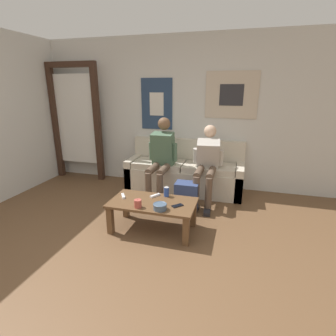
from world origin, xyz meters
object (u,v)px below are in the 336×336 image
object	(u,v)px
coffee_table	(153,207)
pillar_candle	(138,204)
person_seated_adult	(161,156)
ceramic_bowl	(160,206)
couch	(185,174)
game_controller_near_right	(155,196)
cell_phone	(177,206)
game_controller_near_left	(123,196)
person_seated_teen	(207,161)
backpack	(187,197)
drink_can_blue	(166,192)

from	to	relation	value
coffee_table	pillar_candle	xyz separation A→B (m)	(-0.11, -0.20, 0.12)
person_seated_adult	ceramic_bowl	distance (m)	1.31
pillar_candle	couch	bearing A→B (deg)	82.70
coffee_table	game_controller_near_right	distance (m)	0.18
ceramic_bowl	cell_phone	xyz separation A→B (m)	(0.17, 0.14, -0.04)
game_controller_near_left	couch	bearing A→B (deg)	69.91
couch	game_controller_near_right	size ratio (longest dim) A/B	13.86
cell_phone	ceramic_bowl	bearing A→B (deg)	-139.81
couch	person_seated_teen	distance (m)	0.63
pillar_candle	game_controller_near_left	world-z (taller)	pillar_candle
backpack	drink_can_blue	xyz separation A→B (m)	(-0.17, -0.45, 0.24)
coffee_table	pillar_candle	size ratio (longest dim) A/B	9.84
ceramic_bowl	pillar_candle	distance (m)	0.27
cell_phone	coffee_table	bearing A→B (deg)	172.99
game_controller_near_right	ceramic_bowl	bearing A→B (deg)	-63.09
coffee_table	person_seated_adult	world-z (taller)	person_seated_adult
couch	game_controller_near_left	size ratio (longest dim) A/B	13.97
coffee_table	pillar_candle	distance (m)	0.25
backpack	pillar_candle	world-z (taller)	pillar_candle
couch	pillar_candle	xyz separation A→B (m)	(-0.21, -1.60, 0.13)
backpack	game_controller_near_right	world-z (taller)	backpack
couch	coffee_table	distance (m)	1.41
ceramic_bowl	pillar_candle	bearing A→B (deg)	-177.28
couch	drink_can_blue	size ratio (longest dim) A/B	15.71
game_controller_near_right	backpack	bearing A→B (deg)	58.12
backpack	cell_phone	distance (m)	0.72
couch	coffee_table	xyz separation A→B (m)	(-0.09, -1.41, 0.01)
pillar_candle	cell_phone	distance (m)	0.47
person_seated_adult	cell_phone	size ratio (longest dim) A/B	8.72
ceramic_bowl	pillar_candle	world-z (taller)	pillar_candle
pillar_candle	person_seated_teen	bearing A→B (deg)	64.00
couch	game_controller_near_right	distance (m)	1.26
pillar_candle	game_controller_near_right	bearing A→B (deg)	75.47
couch	coffee_table	world-z (taller)	couch
backpack	couch	bearing A→B (deg)	104.63
backpack	pillar_candle	distance (m)	0.97
pillar_candle	drink_can_blue	size ratio (longest dim) A/B	0.86
person_seated_adult	drink_can_blue	distance (m)	0.93
pillar_candle	drink_can_blue	world-z (taller)	drink_can_blue
person_seated_adult	game_controller_near_left	size ratio (longest dim) A/B	9.05
couch	cell_phone	xyz separation A→B (m)	(0.23, -1.45, 0.09)
backpack	cell_phone	world-z (taller)	backpack
coffee_table	backpack	bearing A→B (deg)	66.30
drink_can_blue	game_controller_near_right	size ratio (longest dim) A/B	0.88
pillar_candle	cell_phone	xyz separation A→B (m)	(0.44, 0.16, -0.04)
ceramic_bowl	backpack	bearing A→B (deg)	80.79
coffee_table	game_controller_near_right	bearing A→B (deg)	97.79
cell_phone	couch	bearing A→B (deg)	99.05
person_seated_teen	pillar_candle	size ratio (longest dim) A/B	10.84
couch	person_seated_adult	bearing A→B (deg)	-130.15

